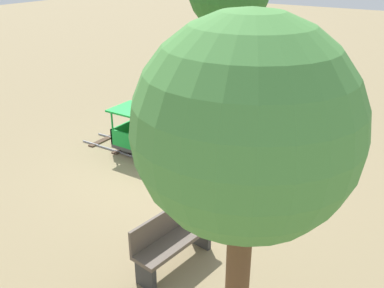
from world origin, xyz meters
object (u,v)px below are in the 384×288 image
park_bench (172,239)px  oak_tree_far (246,131)px  locomotive (229,157)px  passenger_car (155,140)px  conductor_person (241,115)px

park_bench → oak_tree_far: size_ratio=0.37×
park_bench → oak_tree_far: (0.93, 1.46, 2.27)m
locomotive → passenger_car: locomotive is taller
locomotive → oak_tree_far: 4.60m
conductor_person → oak_tree_far: size_ratio=0.44×
passenger_car → locomotive: bearing=90.0°
park_bench → oak_tree_far: 2.85m
conductor_person → park_bench: size_ratio=1.21×
passenger_car → park_bench: bearing=41.5°
locomotive → oak_tree_far: bearing=29.5°
locomotive → oak_tree_far: (3.52, 1.99, 2.20)m
oak_tree_far → conductor_person: bearing=-153.4°
locomotive → park_bench: bearing=11.6°
park_bench → locomotive: bearing=-168.4°
passenger_car → oak_tree_far: size_ratio=0.54×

